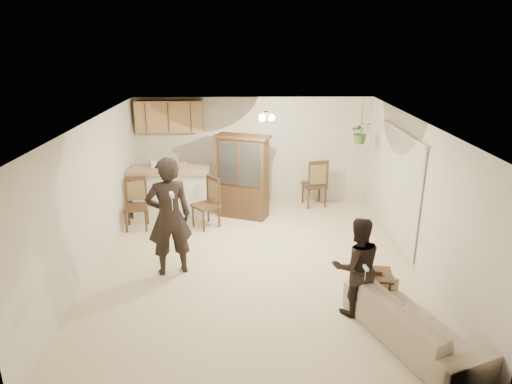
{
  "coord_description": "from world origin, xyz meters",
  "views": [
    {
      "loc": [
        -0.09,
        -7.24,
        3.83
      ],
      "look_at": [
        0.02,
        0.4,
        1.2
      ],
      "focal_mm": 32.0,
      "sensor_mm": 36.0,
      "label": 1
    }
  ],
  "objects_px": {
    "chair_bar": "(137,215)",
    "chair_hutch_right": "(314,192)",
    "adult": "(169,223)",
    "china_hutch": "(243,177)",
    "sofa": "(414,317)",
    "side_table": "(374,288)",
    "child": "(356,271)",
    "chair_hutch_left": "(206,213)"
  },
  "relations": [
    {
      "from": "chair_hutch_right",
      "to": "chair_hutch_left",
      "type": "bearing_deg",
      "value": 15.3
    },
    {
      "from": "chair_bar",
      "to": "chair_hutch_right",
      "type": "distance_m",
      "value": 4.09
    },
    {
      "from": "chair_bar",
      "to": "side_table",
      "type": "bearing_deg",
      "value": -42.35
    },
    {
      "from": "sofa",
      "to": "adult",
      "type": "height_order",
      "value": "adult"
    },
    {
      "from": "sofa",
      "to": "chair_hutch_left",
      "type": "bearing_deg",
      "value": 16.74
    },
    {
      "from": "adult",
      "to": "china_hutch",
      "type": "xyz_separation_m",
      "value": [
        1.17,
        2.53,
        0.0
      ]
    },
    {
      "from": "child",
      "to": "adult",
      "type": "bearing_deg",
      "value": -29.28
    },
    {
      "from": "sofa",
      "to": "adult",
      "type": "xyz_separation_m",
      "value": [
        -3.46,
        1.92,
        0.53
      ]
    },
    {
      "from": "child",
      "to": "chair_hutch_right",
      "type": "distance_m",
      "value": 4.45
    },
    {
      "from": "adult",
      "to": "china_hutch",
      "type": "height_order",
      "value": "china_hutch"
    },
    {
      "from": "sofa",
      "to": "china_hutch",
      "type": "xyz_separation_m",
      "value": [
        -2.28,
        4.45,
        0.54
      ]
    },
    {
      "from": "adult",
      "to": "sofa",
      "type": "bearing_deg",
      "value": 132.74
    },
    {
      "from": "sofa",
      "to": "chair_bar",
      "type": "relative_size",
      "value": 1.76
    },
    {
      "from": "child",
      "to": "china_hutch",
      "type": "bearing_deg",
      "value": -71.98
    },
    {
      "from": "sofa",
      "to": "chair_bar",
      "type": "distance_m",
      "value": 5.87
    },
    {
      "from": "sofa",
      "to": "chair_hutch_right",
      "type": "xyz_separation_m",
      "value": [
        -0.61,
        5.12,
        -0.04
      ]
    },
    {
      "from": "child",
      "to": "side_table",
      "type": "xyz_separation_m",
      "value": [
        0.33,
        0.19,
        -0.4
      ]
    },
    {
      "from": "china_hutch",
      "to": "chair_hutch_right",
      "type": "relative_size",
      "value": 1.61
    },
    {
      "from": "china_hutch",
      "to": "chair_hutch_right",
      "type": "height_order",
      "value": "china_hutch"
    },
    {
      "from": "child",
      "to": "chair_hutch_right",
      "type": "xyz_separation_m",
      "value": [
        0.02,
        4.44,
        -0.35
      ]
    },
    {
      "from": "sofa",
      "to": "side_table",
      "type": "height_order",
      "value": "sofa"
    },
    {
      "from": "sofa",
      "to": "child",
      "type": "relative_size",
      "value": 1.39
    },
    {
      "from": "sofa",
      "to": "adult",
      "type": "bearing_deg",
      "value": 39.37
    },
    {
      "from": "chair_hutch_left",
      "to": "chair_bar",
      "type": "bearing_deg",
      "value": -127.81
    },
    {
      "from": "child",
      "to": "chair_bar",
      "type": "xyz_separation_m",
      "value": [
        -3.85,
        3.12,
        -0.37
      ]
    },
    {
      "from": "adult",
      "to": "chair_bar",
      "type": "bearing_deg",
      "value": -79.68
    },
    {
      "from": "chair_hutch_left",
      "to": "chair_hutch_right",
      "type": "distance_m",
      "value": 2.75
    },
    {
      "from": "chair_bar",
      "to": "chair_hutch_right",
      "type": "height_order",
      "value": "chair_hutch_right"
    },
    {
      "from": "china_hutch",
      "to": "chair_bar",
      "type": "xyz_separation_m",
      "value": [
        -2.2,
        -0.65,
        -0.6
      ]
    },
    {
      "from": "chair_hutch_right",
      "to": "chair_bar",
      "type": "bearing_deg",
      "value": 6.73
    },
    {
      "from": "china_hutch",
      "to": "side_table",
      "type": "relative_size",
      "value": 3.11
    },
    {
      "from": "adult",
      "to": "child",
      "type": "xyz_separation_m",
      "value": [
        2.83,
        -1.24,
        -0.22
      ]
    },
    {
      "from": "child",
      "to": "chair_bar",
      "type": "bearing_deg",
      "value": -44.65
    },
    {
      "from": "adult",
      "to": "child",
      "type": "distance_m",
      "value": 3.09
    },
    {
      "from": "china_hutch",
      "to": "side_table",
      "type": "bearing_deg",
      "value": -40.23
    },
    {
      "from": "sofa",
      "to": "china_hutch",
      "type": "height_order",
      "value": "china_hutch"
    },
    {
      "from": "adult",
      "to": "side_table",
      "type": "xyz_separation_m",
      "value": [
        3.16,
        -1.05,
        -0.62
      ]
    },
    {
      "from": "side_table",
      "to": "chair_hutch_left",
      "type": "xyz_separation_m",
      "value": [
        -2.76,
        2.98,
        0.03
      ]
    },
    {
      "from": "side_table",
      "to": "chair_bar",
      "type": "height_order",
      "value": "chair_bar"
    },
    {
      "from": "chair_bar",
      "to": "chair_hutch_left",
      "type": "height_order",
      "value": "chair_hutch_left"
    },
    {
      "from": "china_hutch",
      "to": "side_table",
      "type": "xyz_separation_m",
      "value": [
        1.99,
        -3.58,
        -0.63
      ]
    },
    {
      "from": "sofa",
      "to": "adult",
      "type": "relative_size",
      "value": 1.04
    }
  ]
}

